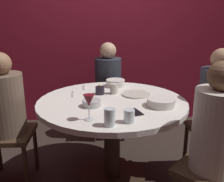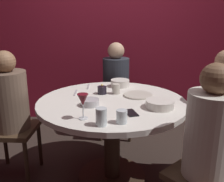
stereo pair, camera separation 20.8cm
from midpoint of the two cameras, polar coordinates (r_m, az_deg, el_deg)
The scene contains 19 objects.
ground_plane at distance 2.44m, azimuth 2.58°, elevation -18.77°, with size 8.00×8.00×0.00m, color #2D231E.
back_wall at distance 3.44m, azimuth 3.07°, elevation 14.59°, with size 6.00×0.10×2.60m, color maroon.
dining_table at distance 2.17m, azimuth 2.77°, elevation -6.35°, with size 1.23×1.23×0.74m.
seated_diner_left at distance 2.29m, azimuth -19.73°, elevation -2.36°, with size 0.40×0.40×1.14m.
seated_diner_back at distance 2.96m, azimuth 2.89°, elevation 2.54°, with size 0.40×0.40×1.13m.
seated_diner_right at distance 2.29m, azimuth 25.70°, elevation -2.82°, with size 0.40×0.40×1.16m.
seated_diner_front_right at distance 1.67m, azimuth 24.44°, elevation -9.63°, with size 0.57×0.57×1.17m.
candle_holder at distance 2.27m, azimuth 0.37°, elevation 0.18°, with size 0.08×0.08×0.09m.
wine_glass at distance 1.69m, azimuth -3.08°, elevation -2.27°, with size 0.08×0.08×0.18m.
dinner_plate at distance 2.25m, azimuth 8.51°, elevation -0.92°, with size 0.25×0.25×0.01m, color beige.
cell_phone at distance 1.84m, azimuth 7.55°, elevation -4.93°, with size 0.07×0.14×0.01m, color black.
bowl_serving_large at distance 1.98m, azimuth -1.97°, elevation -2.60°, with size 0.14×0.14×0.05m, color #B7B7BC.
bowl_salad_center at distance 2.52m, azimuth 4.18°, elevation 1.75°, with size 0.18×0.18×0.07m, color silver.
bowl_small_white at distance 1.98m, azimuth 13.66°, elevation -2.91°, with size 0.22×0.22×0.06m, color silver.
cup_near_candle at distance 1.61m, azimuth 1.30°, elevation -5.90°, with size 0.07×0.07×0.12m, color silver.
cup_by_left_diner at distance 2.27m, azimuth 3.53°, elevation 0.45°, with size 0.07×0.07×0.09m, color beige.
cup_by_right_diner at distance 1.66m, azimuth 5.82°, elevation -5.79°, with size 0.07×0.07×0.09m, color silver.
fork_near_plate at distance 2.31m, azimuth -5.65°, elevation -0.44°, with size 0.02×0.18×0.01m, color #B7B7BC.
knife_near_plate at distance 2.51m, azimuth -2.99°, elevation 0.97°, with size 0.02×0.18×0.01m, color #B7B7BC.
Camera 2 is at (0.10, -2.00, 1.40)m, focal length 40.78 mm.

